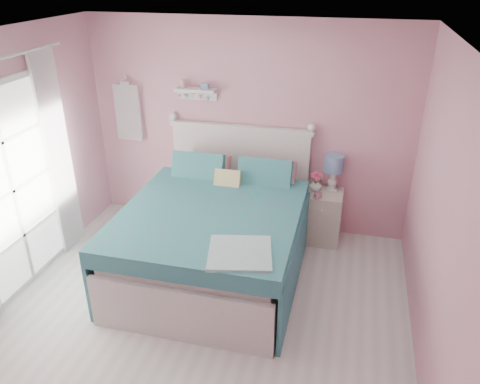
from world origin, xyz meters
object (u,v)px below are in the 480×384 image
at_px(nightstand, 322,216).
at_px(vase, 316,185).
at_px(table_lamp, 334,166).
at_px(bed, 216,236).
at_px(teacup, 318,195).

bearing_deg(nightstand, vase, 159.73).
bearing_deg(nightstand, table_lamp, 54.95).
bearing_deg(bed, nightstand, 40.08).
relative_size(bed, teacup, 25.12).
relative_size(bed, table_lamp, 5.20).
bearing_deg(teacup, vase, 103.89).
relative_size(nightstand, table_lamp, 1.45).
xyz_separation_m(table_lamp, vase, (-0.19, -0.07, -0.24)).
bearing_deg(bed, teacup, 36.68).
xyz_separation_m(bed, teacup, (1.02, 0.77, 0.25)).
height_order(nightstand, vase, vase).
bearing_deg(vase, bed, -135.34).
bearing_deg(vase, table_lamp, 19.98).
height_order(bed, table_lamp, bed).
relative_size(nightstand, teacup, 7.01).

